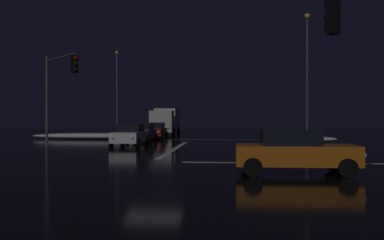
{
  "coord_description": "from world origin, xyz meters",
  "views": [
    {
      "loc": [
        3.15,
        -18.55,
        1.96
      ],
      "look_at": [
        0.81,
        11.99,
        1.84
      ],
      "focal_mm": 39.09,
      "sensor_mm": 36.0,
      "label": 1
    }
  ],
  "objects_px": {
    "sedan_gray": "(142,132)",
    "sedan_orange_crossing": "(294,151)",
    "box_truck": "(166,121)",
    "streetlamp_right_near": "(307,70)",
    "streetlamp_left_far": "(117,87)",
    "traffic_signal_nw": "(58,83)",
    "sedan_red": "(155,130)",
    "sedan_white": "(130,135)"
  },
  "relations": [
    {
      "from": "sedan_orange_crossing",
      "to": "streetlamp_left_far",
      "type": "distance_m",
      "value": 37.15
    },
    {
      "from": "sedan_white",
      "to": "streetlamp_left_far",
      "type": "bearing_deg",
      "value": 107.05
    },
    {
      "from": "sedan_white",
      "to": "streetlamp_left_far",
      "type": "distance_m",
      "value": 21.31
    },
    {
      "from": "box_truck",
      "to": "streetlamp_left_far",
      "type": "height_order",
      "value": "streetlamp_left_far"
    },
    {
      "from": "sedan_gray",
      "to": "sedan_red",
      "type": "bearing_deg",
      "value": 88.1
    },
    {
      "from": "sedan_red",
      "to": "streetlamp_right_near",
      "type": "height_order",
      "value": "streetlamp_right_near"
    },
    {
      "from": "streetlamp_right_near",
      "to": "box_truck",
      "type": "bearing_deg",
      "value": 130.8
    },
    {
      "from": "box_truck",
      "to": "sedan_orange_crossing",
      "type": "height_order",
      "value": "box_truck"
    },
    {
      "from": "sedan_red",
      "to": "sedan_orange_crossing",
      "type": "distance_m",
      "value": 26.31
    },
    {
      "from": "sedan_red",
      "to": "sedan_orange_crossing",
      "type": "xyz_separation_m",
      "value": [
        9.08,
        -24.69,
        0.0
      ]
    },
    {
      "from": "sedan_orange_crossing",
      "to": "box_truck",
      "type": "bearing_deg",
      "value": 105.62
    },
    {
      "from": "box_truck",
      "to": "streetlamp_left_far",
      "type": "bearing_deg",
      "value": 170.98
    },
    {
      "from": "sedan_orange_crossing",
      "to": "streetlamp_left_far",
      "type": "height_order",
      "value": "streetlamp_left_far"
    },
    {
      "from": "sedan_red",
      "to": "streetlamp_right_near",
      "type": "bearing_deg",
      "value": -28.79
    },
    {
      "from": "traffic_signal_nw",
      "to": "streetlamp_left_far",
      "type": "height_order",
      "value": "streetlamp_left_far"
    },
    {
      "from": "streetlamp_right_near",
      "to": "sedan_orange_crossing",
      "type": "bearing_deg",
      "value": -102.4
    },
    {
      "from": "sedan_gray",
      "to": "box_truck",
      "type": "xyz_separation_m",
      "value": [
        0.13,
        13.38,
        0.91
      ]
    },
    {
      "from": "sedan_white",
      "to": "box_truck",
      "type": "distance_m",
      "value": 18.9
    },
    {
      "from": "traffic_signal_nw",
      "to": "streetlamp_right_near",
      "type": "height_order",
      "value": "streetlamp_right_near"
    },
    {
      "from": "traffic_signal_nw",
      "to": "sedan_red",
      "type": "bearing_deg",
      "value": 73.55
    },
    {
      "from": "sedan_white",
      "to": "sedan_orange_crossing",
      "type": "relative_size",
      "value": 1.0
    },
    {
      "from": "box_truck",
      "to": "traffic_signal_nw",
      "type": "distance_m",
      "value": 22.07
    },
    {
      "from": "streetlamp_left_far",
      "to": "sedan_orange_crossing",
      "type": "bearing_deg",
      "value": -65.78
    },
    {
      "from": "streetlamp_right_near",
      "to": "sedan_red",
      "type": "bearing_deg",
      "value": 151.21
    },
    {
      "from": "traffic_signal_nw",
      "to": "streetlamp_right_near",
      "type": "bearing_deg",
      "value": 20.99
    },
    {
      "from": "sedan_gray",
      "to": "sedan_red",
      "type": "xyz_separation_m",
      "value": [
        0.18,
        5.45,
        0.0
      ]
    },
    {
      "from": "sedan_gray",
      "to": "box_truck",
      "type": "height_order",
      "value": "box_truck"
    },
    {
      "from": "sedan_red",
      "to": "traffic_signal_nw",
      "type": "relative_size",
      "value": 0.71
    },
    {
      "from": "sedan_gray",
      "to": "streetlamp_right_near",
      "type": "height_order",
      "value": "streetlamp_right_near"
    },
    {
      "from": "traffic_signal_nw",
      "to": "streetlamp_right_near",
      "type": "relative_size",
      "value": 0.61
    },
    {
      "from": "traffic_signal_nw",
      "to": "streetlamp_left_far",
      "type": "xyz_separation_m",
      "value": [
        -2.01,
        22.51,
        1.43
      ]
    },
    {
      "from": "sedan_gray",
      "to": "streetlamp_left_far",
      "type": "distance_m",
      "value": 16.23
    },
    {
      "from": "sedan_white",
      "to": "sedan_orange_crossing",
      "type": "bearing_deg",
      "value": -56.72
    },
    {
      "from": "sedan_gray",
      "to": "streetlamp_left_far",
      "type": "xyz_separation_m",
      "value": [
        -5.85,
        14.33,
        4.88
      ]
    },
    {
      "from": "sedan_red",
      "to": "box_truck",
      "type": "xyz_separation_m",
      "value": [
        -0.05,
        7.94,
        0.91
      ]
    },
    {
      "from": "sedan_gray",
      "to": "sedan_orange_crossing",
      "type": "distance_m",
      "value": 21.36
    },
    {
      "from": "streetlamp_right_near",
      "to": "streetlamp_left_far",
      "type": "relative_size",
      "value": 1.01
    },
    {
      "from": "box_truck",
      "to": "streetlamp_right_near",
      "type": "relative_size",
      "value": 0.83
    },
    {
      "from": "sedan_orange_crossing",
      "to": "traffic_signal_nw",
      "type": "xyz_separation_m",
      "value": [
        -13.1,
        11.07,
        3.45
      ]
    },
    {
      "from": "sedan_white",
      "to": "streetlamp_right_near",
      "type": "height_order",
      "value": "streetlamp_right_near"
    },
    {
      "from": "sedan_red",
      "to": "traffic_signal_nw",
      "type": "bearing_deg",
      "value": -106.45
    },
    {
      "from": "sedan_gray",
      "to": "box_truck",
      "type": "relative_size",
      "value": 0.52
    }
  ]
}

